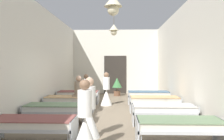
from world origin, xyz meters
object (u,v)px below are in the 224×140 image
bed_left_row_1 (56,109)px  bed_right_row_2 (154,100)px  bed_left_row_0 (33,124)px  bed_right_row_3 (148,94)px  nurse_mid_aisle (106,93)px  bed_left_row_3 (79,94)px  potted_plant (117,85)px  patient_seated_primary (86,85)px  nurse_far_aisle (85,125)px  bed_right_row_1 (164,109)px  nurse_near_aisle (89,116)px  patient_seated_secondary (79,89)px  bed_right_row_0 (179,125)px  bed_left_row_2 (70,100)px

bed_left_row_1 → bed_right_row_2: size_ratio=1.00×
bed_left_row_0 → bed_right_row_3: same height
bed_left_row_1 → nurse_mid_aisle: nurse_mid_aisle is taller
bed_left_row_3 → potted_plant: 3.29m
bed_right_row_3 → patient_seated_primary: (-2.92, 0.00, 0.43)m
nurse_far_aisle → potted_plant: size_ratio=1.40×
bed_right_row_1 → potted_plant: 6.74m
bed_right_row_3 → potted_plant: 3.15m
nurse_near_aisle → patient_seated_secondary: bearing=-61.1°
bed_right_row_0 → nurse_mid_aisle: size_ratio=1.28×
bed_left_row_1 → nurse_near_aisle: (1.21, -1.42, 0.09)m
bed_left_row_0 → bed_left_row_2: same height
nurse_mid_aisle → bed_right_row_1: bearing=-157.9°
bed_right_row_3 → nurse_far_aisle: size_ratio=1.28×
bed_right_row_2 → bed_left_row_3: size_ratio=1.00×
patient_seated_primary → patient_seated_secondary: 1.93m
bed_right_row_2 → bed_left_row_1: bearing=-149.8°
bed_left_row_0 → bed_right_row_3: size_ratio=1.00×
bed_right_row_3 → patient_seated_primary: size_ratio=2.37×
nurse_mid_aisle → potted_plant: 3.32m
bed_left_row_2 → nurse_near_aisle: bearing=-70.0°
bed_right_row_1 → bed_right_row_3: bearing=90.0°
bed_left_row_3 → nurse_far_aisle: nurse_far_aisle is taller
bed_left_row_2 → bed_left_row_3: (0.00, 1.90, 0.00)m
bed_right_row_0 → bed_left_row_3: 6.57m
bed_left_row_2 → nurse_far_aisle: size_ratio=1.28×
bed_right_row_1 → bed_right_row_2: size_ratio=1.00×
patient_seated_primary → patient_seated_secondary: bearing=-90.0°
patient_seated_primary → patient_seated_secondary: size_ratio=1.00×
potted_plant → nurse_far_aisle: bearing=-93.5°
patient_seated_secondary → bed_left_row_3: bearing=100.3°
bed_left_row_2 → nurse_mid_aisle: 1.92m
bed_left_row_0 → patient_seated_primary: 5.73m
nurse_mid_aisle → bed_left_row_0: bearing=157.1°
bed_left_row_3 → bed_left_row_0: bearing=-90.0°
bed_left_row_1 → bed_right_row_3: (3.27, 3.80, 0.00)m
bed_right_row_1 → nurse_mid_aisle: 3.81m
nurse_far_aisle → bed_left_row_3: bearing=170.5°
bed_right_row_0 → nurse_near_aisle: bearing=166.7°
patient_seated_secondary → potted_plant: patient_seated_secondary is taller
bed_right_row_1 → nurse_near_aisle: (-2.06, -1.42, 0.09)m
patient_seated_secondary → bed_right_row_2: bearing=0.5°
nurse_mid_aisle → patient_seated_secondary: 1.75m
bed_right_row_1 → patient_seated_secondary: bearing=147.2°
bed_right_row_1 → potted_plant: (-1.50, 6.57, 0.22)m
bed_left_row_1 → bed_left_row_3: bearing=90.0°
bed_right_row_1 → patient_seated_secondary: patient_seated_secondary is taller
bed_right_row_3 → nurse_far_aisle: nurse_far_aisle is taller
bed_right_row_0 → nurse_far_aisle: bearing=-168.7°
potted_plant → nurse_near_aisle: bearing=-94.0°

